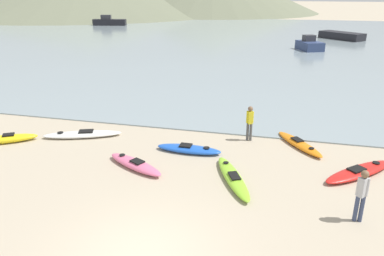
% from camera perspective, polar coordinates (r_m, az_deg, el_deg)
% --- Properties ---
extents(ground_plane, '(400.00, 400.00, 0.00)m').
position_cam_1_polar(ground_plane, '(10.33, -7.82, -18.70)').
color(ground_plane, tan).
extents(bay_water, '(160.00, 70.00, 0.06)m').
position_cam_1_polar(bay_water, '(51.86, 10.65, 13.10)').
color(bay_water, gray).
rests_on(bay_water, ground_plane).
extents(kayak_on_sand_0, '(3.59, 1.99, 0.31)m').
position_cam_1_polar(kayak_on_sand_0, '(18.07, -16.35, -0.93)').
color(kayak_on_sand_0, white).
rests_on(kayak_on_sand_0, ground_plane).
extents(kayak_on_sand_1, '(2.60, 1.94, 0.40)m').
position_cam_1_polar(kayak_on_sand_1, '(18.66, -26.50, -1.50)').
color(kayak_on_sand_1, yellow).
rests_on(kayak_on_sand_1, ground_plane).
extents(kayak_on_sand_2, '(3.03, 2.94, 0.30)m').
position_cam_1_polar(kayak_on_sand_2, '(15.24, 24.12, -6.07)').
color(kayak_on_sand_2, red).
rests_on(kayak_on_sand_2, ground_plane).
extents(kayak_on_sand_3, '(2.77, 0.79, 0.33)m').
position_cam_1_polar(kayak_on_sand_3, '(15.76, -0.48, -3.22)').
color(kayak_on_sand_3, blue).
rests_on(kayak_on_sand_3, ground_plane).
extents(kayak_on_sand_4, '(2.23, 2.85, 0.30)m').
position_cam_1_polar(kayak_on_sand_4, '(16.97, 16.01, -2.32)').
color(kayak_on_sand_4, orange).
rests_on(kayak_on_sand_4, ground_plane).
extents(kayak_on_sand_5, '(1.95, 3.33, 0.32)m').
position_cam_1_polar(kayak_on_sand_5, '(13.59, 6.24, -7.49)').
color(kayak_on_sand_5, '#8CCC2D').
rests_on(kayak_on_sand_5, ground_plane).
extents(kayak_on_sand_6, '(2.80, 1.89, 0.34)m').
position_cam_1_polar(kayak_on_sand_6, '(14.60, -8.67, -5.47)').
color(kayak_on_sand_6, '#E5668C').
rests_on(kayak_on_sand_6, ground_plane).
extents(person_near_foreground, '(0.34, 0.30, 1.67)m').
position_cam_1_polar(person_near_foreground, '(12.01, 24.45, -8.96)').
color(person_near_foreground, '#384260').
rests_on(person_near_foreground, ground_plane).
extents(person_near_waterline, '(0.33, 0.28, 1.61)m').
position_cam_1_polar(person_near_waterline, '(16.88, 8.79, 1.04)').
color(person_near_waterline, '#4C4C4C').
rests_on(person_near_waterline, ground_plane).
extents(moored_boat_2, '(3.11, 3.64, 1.59)m').
position_cam_1_polar(moored_boat_2, '(43.92, 17.47, 11.99)').
color(moored_boat_2, navy).
rests_on(moored_boat_2, bay_water).
extents(moored_boat_3, '(6.06, 2.39, 1.84)m').
position_cam_1_polar(moored_boat_3, '(71.99, -12.51, 15.53)').
color(moored_boat_3, black).
rests_on(moored_boat_3, bay_water).
extents(moored_boat_4, '(5.78, 5.51, 0.93)m').
position_cam_1_polar(moored_boat_4, '(54.84, 21.83, 12.93)').
color(moored_boat_4, black).
rests_on(moored_boat_4, bay_water).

